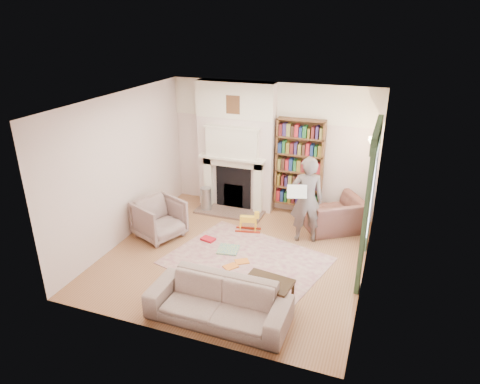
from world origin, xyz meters
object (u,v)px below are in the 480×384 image
at_px(coffee_table, 268,294).
at_px(paraffin_heater, 206,199).
at_px(rocking_horse, 248,221).
at_px(sofa, 218,302).
at_px(armchair_left, 159,219).
at_px(man_reading, 307,200).
at_px(bookcase, 299,163).
at_px(armchair_reading, 334,215).

xyz_separation_m(coffee_table, paraffin_heater, (-2.27, 2.78, 0.05)).
xyz_separation_m(paraffin_heater, rocking_horse, (1.20, -0.60, -0.05)).
distance_m(sofa, paraffin_heater, 3.71).
bearing_deg(armchair_left, coffee_table, -94.54).
bearing_deg(man_reading, armchair_left, -0.65).
relative_size(armchair_left, man_reading, 0.49).
height_order(bookcase, armchair_left, bookcase).
xyz_separation_m(armchair_left, sofa, (2.05, -1.90, -0.08)).
distance_m(bookcase, coffee_table, 3.49).
height_order(armchair_left, coffee_table, armchair_left).
distance_m(armchair_reading, rocking_horse, 1.72).
relative_size(armchair_reading, paraffin_heater, 1.95).
bearing_deg(bookcase, armchair_reading, -31.37).
bearing_deg(armchair_reading, man_reading, 19.97).
relative_size(armchair_reading, armchair_left, 1.28).
height_order(bookcase, coffee_table, bookcase).
bearing_deg(paraffin_heater, coffee_table, -50.84).
relative_size(bookcase, armchair_reading, 1.72).
bearing_deg(armchair_reading, paraffin_heater, -32.40).
bearing_deg(man_reading, armchair_reading, -144.68).
xyz_separation_m(armchair_reading, man_reading, (-0.45, -0.60, 0.50)).
relative_size(sofa, paraffin_heater, 3.70).
bearing_deg(rocking_horse, paraffin_heater, 140.80).
relative_size(bookcase, man_reading, 1.09).
height_order(coffee_table, paraffin_heater, paraffin_heater).
bearing_deg(armchair_left, armchair_reading, -42.31).
xyz_separation_m(bookcase, sofa, (-0.25, -3.86, -0.88)).
xyz_separation_m(armchair_left, coffee_table, (2.63, -1.38, -0.16)).
height_order(man_reading, coffee_table, man_reading).
relative_size(bookcase, rocking_horse, 3.64).
relative_size(sofa, coffee_table, 2.91).
distance_m(sofa, coffee_table, 0.78).
bearing_deg(paraffin_heater, rocking_horse, -26.71).
xyz_separation_m(armchair_reading, paraffin_heater, (-2.79, -0.04, -0.07)).
relative_size(bookcase, paraffin_heater, 3.36).
xyz_separation_m(bookcase, man_reading, (0.41, -1.13, -0.32)).
distance_m(armchair_left, man_reading, 2.87).
distance_m(bookcase, sofa, 3.97).
relative_size(armchair_left, paraffin_heater, 1.52).
bearing_deg(bookcase, man_reading, -69.89).
xyz_separation_m(armchair_left, paraffin_heater, (0.36, 1.40, -0.11)).
bearing_deg(paraffin_heater, man_reading, -13.50).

